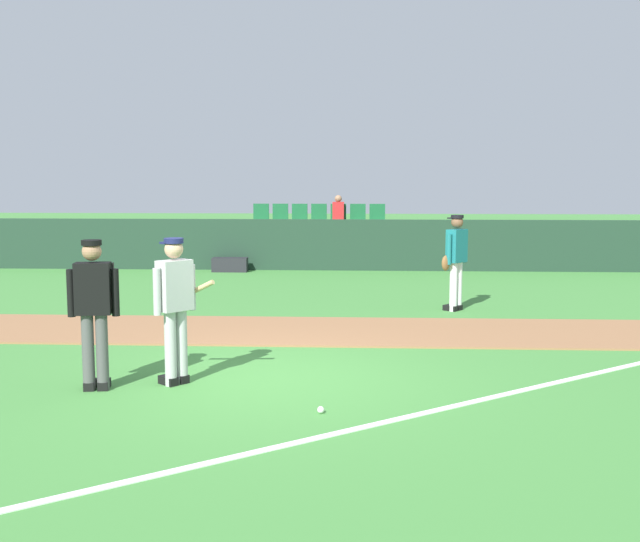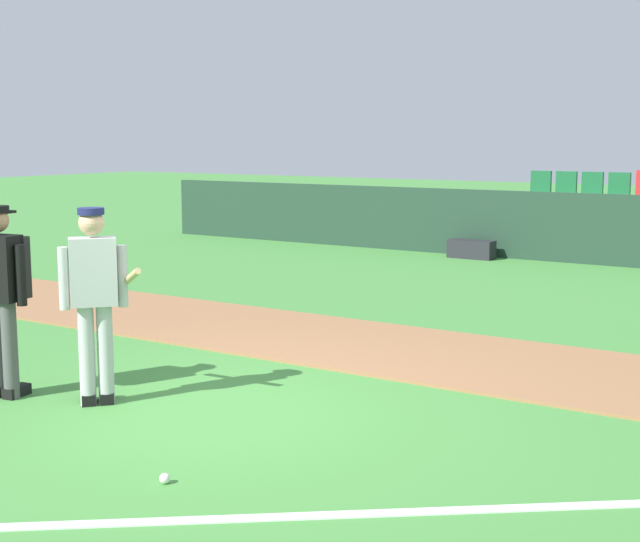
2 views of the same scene
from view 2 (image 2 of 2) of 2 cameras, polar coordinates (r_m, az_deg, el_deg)
name	(u,v)px [view 2 (image 2 of 2)]	position (r m, az deg, el deg)	size (l,w,h in m)	color
ground_plane	(213,413)	(7.97, -6.79, -8.87)	(80.00, 80.00, 0.00)	#42843A
infield_dirt_path	(376,346)	(10.29, 3.58, -4.77)	(28.00, 2.30, 0.03)	#936642
foul_line_chalk	(525,508)	(6.14, 12.82, -14.38)	(12.00, 0.10, 0.01)	white
dugout_fence	(589,229)	(17.65, 16.62, 2.56)	(20.00, 0.16, 1.32)	#1E3828
stadium_bleachers	(610,231)	(19.06, 17.85, 2.39)	(4.45, 2.10, 1.90)	slate
batter_grey_jersey	(95,298)	(8.19, -14.03, -1.64)	(0.75, 0.68, 1.76)	#B2B2B2
umpire_home_plate	(2,290)	(8.66, -19.44, -1.11)	(0.58, 0.35, 1.76)	#4C4C4C
baseball	(165,478)	(6.47, -9.77, -12.78)	(0.07, 0.07, 0.07)	white
equipment_bag	(471,249)	(18.00, 9.53, 1.37)	(0.90, 0.36, 0.36)	#232328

